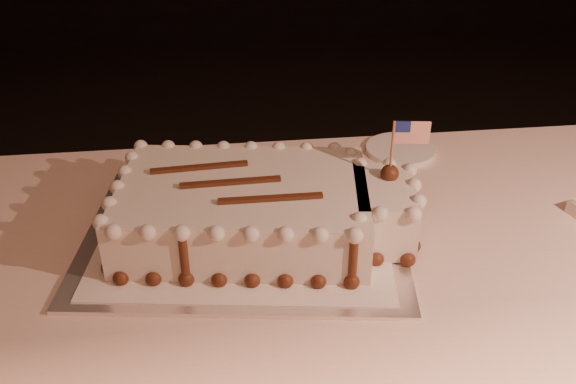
{
  "coord_description": "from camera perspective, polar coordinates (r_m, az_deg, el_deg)",
  "views": [
    {
      "loc": [
        -0.22,
        -0.35,
        1.43
      ],
      "look_at": [
        -0.11,
        0.62,
        0.84
      ],
      "focal_mm": 40.0,
      "sensor_mm": 36.0,
      "label": 1
    }
  ],
  "objects": [
    {
      "name": "sheet_cake",
      "position": [
        1.15,
        -2.44,
        -1.53
      ],
      "size": [
        0.57,
        0.37,
        0.22
      ],
      "color": "silver",
      "rests_on": "doily"
    },
    {
      "name": "banquet_table",
      "position": [
        1.44,
        4.48,
        -16.22
      ],
      "size": [
        2.4,
        0.8,
        0.75
      ],
      "primitive_type": "cube",
      "color": "#FAD0C2",
      "rests_on": "ground"
    },
    {
      "name": "side_plate",
      "position": [
        1.49,
        9.97,
        3.73
      ],
      "size": [
        0.16,
        0.16,
        0.01
      ],
      "primitive_type": "cylinder",
      "color": "white",
      "rests_on": "banquet_table"
    },
    {
      "name": "doily",
      "position": [
        1.18,
        -3.88,
        -3.68
      ],
      "size": [
        0.57,
        0.46,
        0.0
      ],
      "primitive_type": "cube",
      "rotation": [
        0.0,
        0.0,
        -0.14
      ],
      "color": "white",
      "rests_on": "cake_board"
    },
    {
      "name": "cake_board",
      "position": [
        1.18,
        -3.87,
        -3.88
      ],
      "size": [
        0.64,
        0.51,
        0.01
      ],
      "primitive_type": "cube",
      "rotation": [
        0.0,
        0.0,
        -0.14
      ],
      "color": "white",
      "rests_on": "banquet_table"
    }
  ]
}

